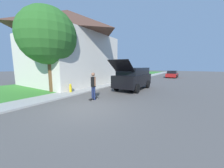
{
  "coord_description": "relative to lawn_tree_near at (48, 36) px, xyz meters",
  "views": [
    {
      "loc": [
        4.69,
        -4.68,
        2.24
      ],
      "look_at": [
        -0.32,
        3.06,
        0.9
      ],
      "focal_mm": 20.0,
      "sensor_mm": 36.0,
      "label": 1
    }
  ],
  "objects": [
    {
      "name": "ground_plane",
      "position": [
        5.3,
        -1.28,
        -4.59
      ],
      "size": [
        120.0,
        120.0,
        0.0
      ],
      "primitive_type": "plane",
      "color": "#54514F"
    },
    {
      "name": "lawn",
      "position": [
        -2.7,
        4.72,
        -4.55
      ],
      "size": [
        10.0,
        80.0,
        0.08
      ],
      "color": "#387F2D",
      "rests_on": "ground_plane"
    },
    {
      "name": "sidewalk",
      "position": [
        1.7,
        4.72,
        -4.54
      ],
      "size": [
        1.8,
        80.0,
        0.1
      ],
      "color": "#9E9E99",
      "rests_on": "ground_plane"
    },
    {
      "name": "house",
      "position": [
        -3.0,
        4.41,
        0.03
      ],
      "size": [
        9.39,
        9.64,
        8.71
      ],
      "color": "beige",
      "rests_on": "lawn"
    },
    {
      "name": "lawn_tree_near",
      "position": [
        0.0,
        0.0,
        0.0
      ],
      "size": [
        4.5,
        4.5,
        6.77
      ],
      "color": "brown",
      "rests_on": "lawn"
    },
    {
      "name": "suv_parked",
      "position": [
        5.25,
        5.11,
        -3.45
      ],
      "size": [
        2.2,
        5.4,
        2.72
      ],
      "color": "black",
      "rests_on": "ground_plane"
    },
    {
      "name": "car_down_street",
      "position": [
        6.64,
        20.81,
        -3.94
      ],
      "size": [
        1.92,
        4.17,
        1.35
      ],
      "color": "maroon",
      "rests_on": "ground_plane"
    },
    {
      "name": "skateboarder",
      "position": [
        4.54,
        0.18,
        -3.56
      ],
      "size": [
        0.41,
        0.24,
        1.81
      ],
      "color": "#192347",
      "rests_on": "ground_plane"
    },
    {
      "name": "skateboard",
      "position": [
        4.53,
        0.21,
        -4.5
      ],
      "size": [
        0.22,
        0.81,
        0.1
      ],
      "color": "black",
      "rests_on": "ground_plane"
    },
    {
      "name": "fire_hydrant",
      "position": [
        1.63,
        0.66,
        -4.15
      ],
      "size": [
        0.2,
        0.2,
        0.68
      ],
      "color": "gold",
      "rests_on": "sidewalk"
    }
  ]
}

